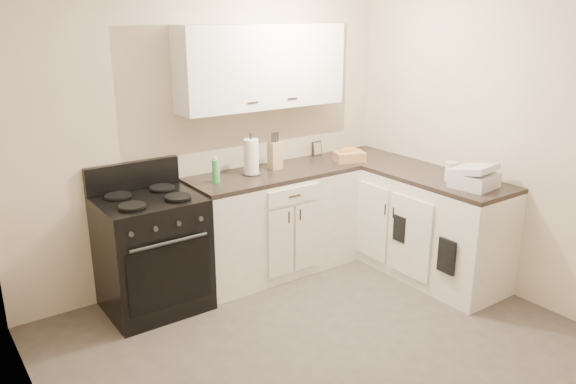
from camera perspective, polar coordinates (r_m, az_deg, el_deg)
floor at (r=4.02m, az=5.85°, el=-16.76°), size 3.60×3.60×0.00m
wall_back at (r=4.92m, az=-7.63°, el=5.53°), size 3.60×0.00×3.60m
wall_right at (r=4.84m, az=22.69°, el=4.11°), size 0.00×3.60×3.60m
wall_left at (r=2.70m, az=-23.58°, el=-6.05°), size 0.00×3.60×3.60m
base_cabinets_back at (r=5.11m, az=-1.46°, el=-3.23°), size 1.55×0.60×0.90m
base_cabinets_right at (r=5.31m, az=12.22°, el=-2.80°), size 0.60×1.90×0.90m
countertop_back at (r=4.96m, az=-1.50°, el=1.85°), size 1.55×0.60×0.04m
countertop_right at (r=5.17m, az=12.55°, el=2.09°), size 0.60×1.90×0.04m
upper_cabinets at (r=4.92m, az=-2.59°, el=12.62°), size 1.55×0.30×0.70m
stove at (r=4.58m, az=-13.60°, el=-6.14°), size 0.77×0.65×0.93m
knife_block at (r=5.02m, az=-1.32°, el=3.72°), size 0.11×0.10×0.24m
paper_towel at (r=4.84m, az=-3.76°, el=3.57°), size 0.16×0.16×0.31m
soap_bottle at (r=4.64m, az=-7.34°, el=2.09°), size 0.07×0.07×0.19m
picture_frame at (r=5.54m, az=2.97°, el=4.46°), size 0.11×0.04×0.14m
wicker_basket at (r=5.33m, az=6.23°, el=3.60°), size 0.32×0.27×0.09m
countertop_grill at (r=4.74m, az=18.39°, el=1.17°), size 0.36×0.34×0.12m
glass_jar at (r=4.86m, az=16.20°, el=2.02°), size 0.12×0.12×0.16m
oven_mitt_near at (r=4.68m, az=15.81°, el=-6.31°), size 0.02×0.16×0.29m
oven_mitt_far at (r=4.96m, az=11.26°, el=-3.68°), size 0.02×0.13×0.23m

